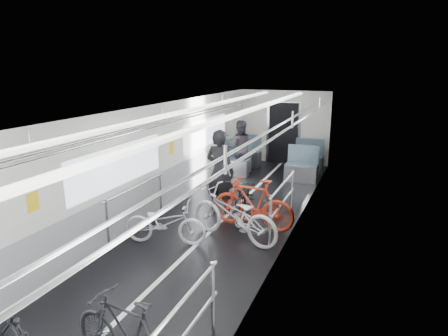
{
  "coord_description": "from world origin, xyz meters",
  "views": [
    {
      "loc": [
        2.91,
        -5.93,
        3.2
      ],
      "look_at": [
        0.0,
        1.55,
        1.12
      ],
      "focal_mm": 32.0,
      "sensor_mm": 36.0,
      "label": 1
    }
  ],
  "objects_px": {
    "bike_right_mid": "(233,215)",
    "bike_right_far": "(253,203)",
    "bike_aisle": "(244,196)",
    "person_seated": "(240,147)",
    "bike_right_near": "(128,334)",
    "person_standing": "(220,171)",
    "bike_left_far": "(165,223)"
  },
  "relations": [
    {
      "from": "bike_left_far",
      "to": "person_standing",
      "type": "distance_m",
      "value": 2.01
    },
    {
      "from": "person_seated",
      "to": "bike_right_near",
      "type": "bearing_deg",
      "value": 86.11
    },
    {
      "from": "bike_right_near",
      "to": "bike_aisle",
      "type": "height_order",
      "value": "bike_aisle"
    },
    {
      "from": "bike_right_mid",
      "to": "bike_aisle",
      "type": "bearing_deg",
      "value": -154.33
    },
    {
      "from": "person_standing",
      "to": "bike_right_far",
      "type": "bearing_deg",
      "value": 156.17
    },
    {
      "from": "bike_right_mid",
      "to": "person_seated",
      "type": "distance_m",
      "value": 4.75
    },
    {
      "from": "person_standing",
      "to": "bike_left_far",
      "type": "bearing_deg",
      "value": 90.12
    },
    {
      "from": "bike_right_mid",
      "to": "bike_right_far",
      "type": "distance_m",
      "value": 0.71
    },
    {
      "from": "bike_right_mid",
      "to": "bike_right_far",
      "type": "relative_size",
      "value": 1.1
    },
    {
      "from": "bike_left_far",
      "to": "bike_aisle",
      "type": "distance_m",
      "value": 2.02
    },
    {
      "from": "bike_right_far",
      "to": "bike_aisle",
      "type": "xyz_separation_m",
      "value": [
        -0.38,
        0.53,
        -0.06
      ]
    },
    {
      "from": "bike_aisle",
      "to": "person_standing",
      "type": "bearing_deg",
      "value": 159.95
    },
    {
      "from": "bike_left_far",
      "to": "bike_right_mid",
      "type": "distance_m",
      "value": 1.26
    },
    {
      "from": "bike_left_far",
      "to": "bike_right_far",
      "type": "distance_m",
      "value": 1.81
    },
    {
      "from": "bike_right_far",
      "to": "person_standing",
      "type": "relative_size",
      "value": 0.93
    },
    {
      "from": "bike_right_mid",
      "to": "person_standing",
      "type": "xyz_separation_m",
      "value": [
        -0.79,
        1.32,
        0.43
      ]
    },
    {
      "from": "person_standing",
      "to": "person_seated",
      "type": "distance_m",
      "value": 3.26
    },
    {
      "from": "person_seated",
      "to": "person_standing",
      "type": "bearing_deg",
      "value": 86.7
    },
    {
      "from": "bike_right_mid",
      "to": "bike_aisle",
      "type": "relative_size",
      "value": 1.08
    },
    {
      "from": "bike_right_mid",
      "to": "bike_right_far",
      "type": "height_order",
      "value": "bike_right_far"
    },
    {
      "from": "bike_right_mid",
      "to": "person_seated",
      "type": "height_order",
      "value": "person_seated"
    },
    {
      "from": "bike_left_far",
      "to": "bike_right_near",
      "type": "height_order",
      "value": "bike_right_near"
    },
    {
      "from": "person_standing",
      "to": "bike_right_mid",
      "type": "bearing_deg",
      "value": 130.57
    },
    {
      "from": "bike_right_far",
      "to": "person_seated",
      "type": "bearing_deg",
      "value": -152.07
    },
    {
      "from": "bike_right_far",
      "to": "person_standing",
      "type": "distance_m",
      "value": 1.22
    },
    {
      "from": "bike_right_far",
      "to": "bike_right_mid",
      "type": "bearing_deg",
      "value": -8.48
    },
    {
      "from": "bike_right_near",
      "to": "person_seated",
      "type": "relative_size",
      "value": 0.92
    },
    {
      "from": "bike_right_mid",
      "to": "person_standing",
      "type": "relative_size",
      "value": 1.02
    },
    {
      "from": "bike_aisle",
      "to": "person_standing",
      "type": "relative_size",
      "value": 0.95
    },
    {
      "from": "bike_left_far",
      "to": "bike_right_near",
      "type": "xyz_separation_m",
      "value": [
        1.21,
        -2.94,
        0.05
      ]
    },
    {
      "from": "bike_right_mid",
      "to": "bike_aisle",
      "type": "height_order",
      "value": "bike_right_mid"
    },
    {
      "from": "bike_right_far",
      "to": "bike_aisle",
      "type": "distance_m",
      "value": 0.66
    }
  ]
}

